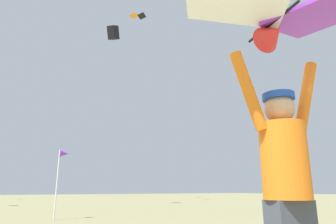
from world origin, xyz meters
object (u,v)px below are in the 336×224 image
at_px(distant_kite_black_far_center, 113,33).
at_px(distant_kite_black_low_right, 142,16).
at_px(kite_flyer_person, 287,183).
at_px(marker_flag, 63,159).
at_px(distant_kite_orange_mid_right, 134,15).
at_px(held_stunt_kite, 276,16).

xyz_separation_m(distant_kite_black_far_center, distant_kite_black_low_right, (3.92, 3.75, 4.54)).
bearing_deg(distant_kite_black_far_center, kite_flyer_person, -106.58).
bearing_deg(distant_kite_black_low_right, marker_flag, -127.83).
distance_m(distant_kite_orange_mid_right, marker_flag, 26.05).
bearing_deg(distant_kite_black_low_right, distant_kite_black_far_center, -136.27).
relative_size(kite_flyer_person, held_stunt_kite, 1.14).
bearing_deg(marker_flag, distant_kite_black_low_right, 52.17).
height_order(held_stunt_kite, distant_kite_orange_mid_right, distant_kite_orange_mid_right).
bearing_deg(marker_flag, held_stunt_kite, -93.21).
relative_size(distant_kite_orange_mid_right, distant_kite_black_far_center, 1.11).
bearing_deg(held_stunt_kite, distant_kite_black_far_center, 73.42).
bearing_deg(kite_flyer_person, marker_flag, 86.89).
bearing_deg(kite_flyer_person, distant_kite_orange_mid_right, 66.91).
height_order(kite_flyer_person, held_stunt_kite, held_stunt_kite).
xyz_separation_m(distant_kite_black_far_center, marker_flag, (-3.98, -6.43, -8.70)).
distance_m(distant_kite_black_low_right, marker_flag, 18.48).
relative_size(distant_kite_black_far_center, distant_kite_black_low_right, 1.59).
relative_size(kite_flyer_person, distant_kite_black_low_right, 2.92).
xyz_separation_m(kite_flyer_person, distant_kite_orange_mid_right, (10.64, 24.97, 18.34)).
bearing_deg(distant_kite_black_far_center, distant_kite_black_low_right, 43.73).
distance_m(held_stunt_kite, marker_flag, 8.59).
xyz_separation_m(kite_flyer_person, distant_kite_black_far_center, (4.44, 14.92, 9.61)).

